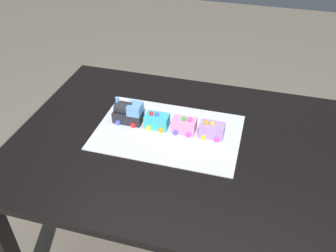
{
  "coord_description": "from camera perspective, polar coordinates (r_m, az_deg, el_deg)",
  "views": [
    {
      "loc": [
        0.25,
        -1.12,
        1.69
      ],
      "look_at": [
        -0.08,
        0.04,
        0.77
      ],
      "focal_mm": 39.14,
      "sensor_mm": 36.0,
      "label": 1
    }
  ],
  "objects": [
    {
      "name": "ground_plane",
      "position": [
        2.04,
        1.93,
        -18.76
      ],
      "size": [
        8.0,
        8.0,
        0.0
      ],
      "primitive_type": "plane",
      "color": "#6B6054"
    },
    {
      "name": "dining_table",
      "position": [
        1.56,
        2.4,
        -5.56
      ],
      "size": [
        1.4,
        1.0,
        0.74
      ],
      "color": "black",
      "rests_on": "ground"
    },
    {
      "name": "cake_board",
      "position": [
        1.54,
        0.0,
        -0.95
      ],
      "size": [
        0.6,
        0.4,
        0.0
      ],
      "primitive_type": "cube",
      "color": "silver",
      "rests_on": "dining_table"
    },
    {
      "name": "cake_locomotive",
      "position": [
        1.58,
        -6.23,
        2.09
      ],
      "size": [
        0.14,
        0.08,
        0.12
      ],
      "color": "#232328",
      "rests_on": "cake_board"
    },
    {
      "name": "cake_car_tanker_turquoise",
      "position": [
        1.55,
        -1.75,
        0.82
      ],
      "size": [
        0.1,
        0.08,
        0.07
      ],
      "color": "#38B7C6",
      "rests_on": "cake_board"
    },
    {
      "name": "cake_car_caboose_bubblegum",
      "position": [
        1.53,
        2.53,
        0.11
      ],
      "size": [
        0.1,
        0.08,
        0.07
      ],
      "color": "pink",
      "rests_on": "cake_board"
    },
    {
      "name": "cake_car_hopper_lavender",
      "position": [
        1.51,
        6.84,
        -0.61
      ],
      "size": [
        0.1,
        0.08,
        0.07
      ],
      "color": "#AD84E0",
      "rests_on": "cake_board"
    }
  ]
}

